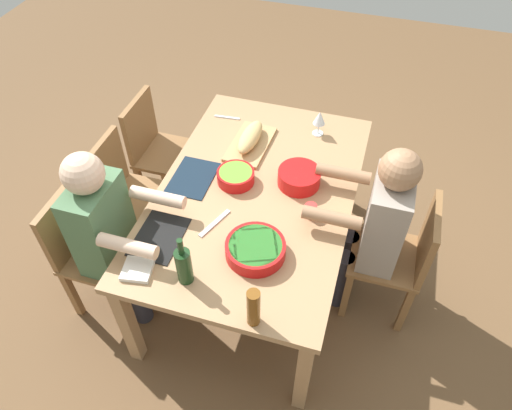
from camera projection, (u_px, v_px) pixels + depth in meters
The scene contains 22 objects.
ground_plane at pixel (256, 269), 3.23m from camera, with size 8.00×8.00×0.00m, color brown.
dining_table at pixel (256, 201), 2.75m from camera, with size 1.67×1.08×0.74m.
chair_far_center at pixel (126, 192), 3.05m from camera, with size 0.40×0.40×0.85m.
chair_far_right at pixel (157, 148), 3.35m from camera, with size 0.40×0.40×0.85m.
chair_far_left at pixel (89, 247), 2.75m from camera, with size 0.40×0.40×0.85m.
diner_far_left at pixel (109, 230), 2.56m from camera, with size 0.41×0.53×1.20m.
chair_near_center at pixel (402, 255), 2.71m from camera, with size 0.40×0.40×0.85m.
diner_near_center at pixel (376, 223), 2.59m from camera, with size 0.41×0.53×1.20m.
serving_bowl_pasta at pixel (299, 177), 2.70m from camera, with size 0.24×0.24×0.09m.
serving_bowl_greens at pixel (255, 249), 2.36m from camera, with size 0.30×0.30×0.08m.
serving_bowl_salad at pixel (236, 176), 2.72m from camera, with size 0.21×0.21×0.07m.
cutting_board at pixel (250, 144), 2.96m from camera, with size 0.40×0.22×0.02m, color tan.
bread_loaf at pixel (250, 137), 2.92m from camera, with size 0.32×0.11×0.09m, color tan.
wine_bottle at pixel (184, 265), 2.21m from camera, with size 0.08×0.08×0.29m.
beer_bottle at pixel (253, 308), 2.06m from camera, with size 0.06×0.06×0.22m, color brown.
wine_glass at pixel (319, 119), 2.97m from camera, with size 0.08×0.08×0.17m.
placemat_far_center at pixel (193, 178), 2.77m from camera, with size 0.32×0.23×0.01m, color #142333.
fork_far_right at pixel (227, 117), 3.16m from camera, with size 0.02×0.17×0.01m, color silver.
placemat_far_left at pixel (159, 237), 2.46m from camera, with size 0.32×0.23×0.01m, color black.
cup_near_center at pixel (310, 210), 2.54m from camera, with size 0.07×0.07×0.08m, color red.
carving_knife at pixel (215, 223), 2.53m from camera, with size 0.23×0.02×0.01m, color silver.
napkin_stack at pixel (138, 270), 2.31m from camera, with size 0.14×0.14×0.02m, color white.
Camera 1 is at (-1.82, -0.55, 2.65)m, focal length 33.76 mm.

